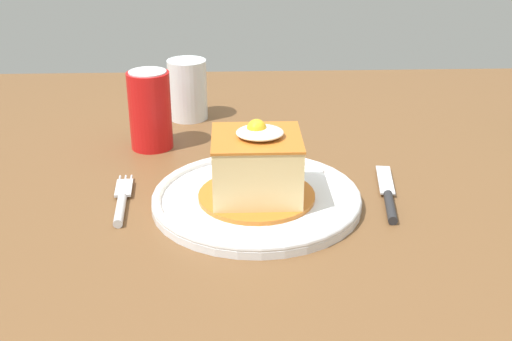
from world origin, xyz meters
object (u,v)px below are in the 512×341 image
Objects in this scene: soda_can at (150,110)px; fork at (121,202)px; main_plate at (257,198)px; drinking_glass at (188,94)px; knife at (389,199)px.

fork is at bearing -95.27° from soda_can.
soda_can is (-0.16, 0.20, 0.05)m from main_plate.
fork is 0.21m from soda_can.
soda_can is 1.18× the size of drinking_glass.
main_plate is 0.18m from fork.
knife is 1.58× the size of drinking_glass.
drinking_glass reaches higher than knife.
soda_can is at bearing 84.73° from fork.
fork is at bearing -101.60° from drinking_glass.
drinking_glass reaches higher than fork.
main_plate is at bearing -52.39° from soda_can.
knife is (0.17, -0.00, -0.00)m from main_plate.
fork is 1.14× the size of soda_can.
main_plate is at bearing -72.33° from drinking_glass.
soda_can is (0.02, 0.20, 0.06)m from fork.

